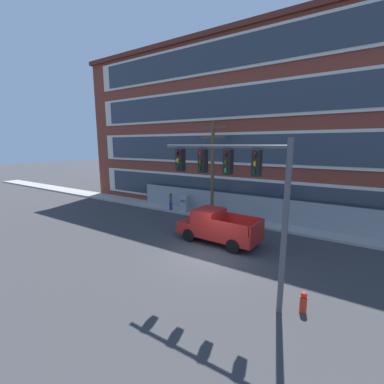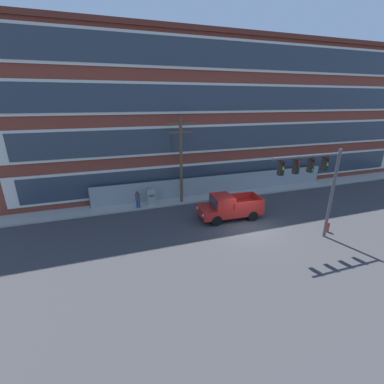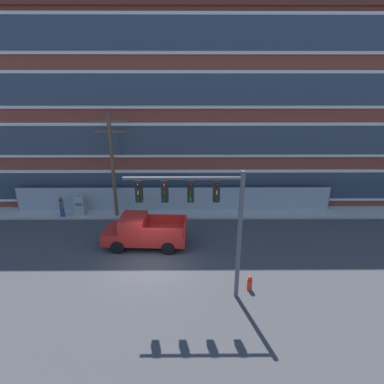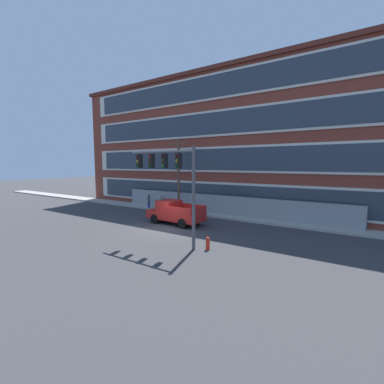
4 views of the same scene
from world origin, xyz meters
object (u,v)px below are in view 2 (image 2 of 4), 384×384
Objects in this scene: pickup_truck_red at (229,207)px; pedestrian_near_cabinet at (138,199)px; fire_hydrant at (328,227)px; traffic_signal_mast at (315,176)px; electrical_cabinet at (151,198)px; utility_pole_near_corner at (181,158)px.

pickup_truck_red is 7.73m from pedestrian_near_cabinet.
pedestrian_near_cabinet reaches higher than fire_hydrant.
traffic_signal_mast is 13.71m from pedestrian_near_cabinet.
pickup_truck_red is at bearing 142.85° from fire_hydrant.
pickup_truck_red reaches higher than electrical_cabinet.
fire_hydrant is at bearing -34.14° from pedestrian_near_cabinet.
electrical_cabinet is (-5.39, 4.36, -0.15)m from pickup_truck_red.
traffic_signal_mast is 10.81m from utility_pole_near_corner.
fire_hydrant is at bearing -38.05° from electrical_cabinet.
utility_pole_near_corner reaches higher than traffic_signal_mast.
fire_hydrant is (8.34, -8.57, -3.84)m from utility_pole_near_corner.
fire_hydrant is at bearing -37.15° from pickup_truck_red.
utility_pole_near_corner is (-2.65, 4.26, 3.29)m from pickup_truck_red.
pickup_truck_red is 6.93m from electrical_cabinet.
pickup_truck_red is at bearing 124.83° from traffic_signal_mast.
electrical_cabinet is (-8.69, 9.11, -3.74)m from traffic_signal_mast.
electrical_cabinet is 14.07m from fire_hydrant.
pickup_truck_red is at bearing -58.11° from utility_pole_near_corner.
traffic_signal_mast reaches higher than electrical_cabinet.
pedestrian_near_cabinet is (-1.22, -0.33, 0.20)m from electrical_cabinet.
pedestrian_near_cabinet is at bearing 148.64° from pickup_truck_red.
traffic_signal_mast is 7.79× the size of fire_hydrant.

